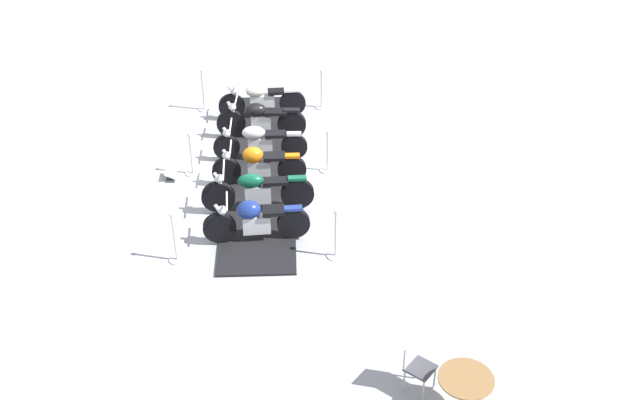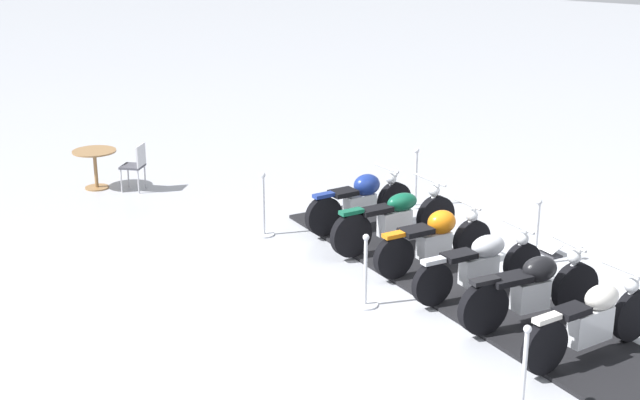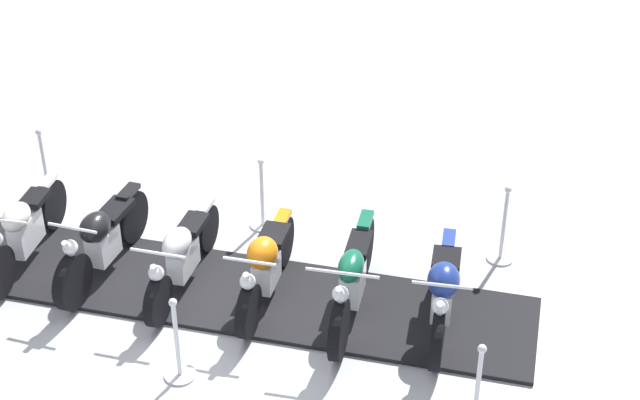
{
  "view_description": "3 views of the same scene",
  "coord_description": "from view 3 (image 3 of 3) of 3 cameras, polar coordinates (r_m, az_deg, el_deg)",
  "views": [
    {
      "loc": [
        5.63,
        13.66,
        9.11
      ],
      "look_at": [
        -0.17,
        2.56,
        0.71
      ],
      "focal_mm": 43.14,
      "sensor_mm": 36.0,
      "label": 1
    },
    {
      "loc": [
        -10.76,
        -5.3,
        5.16
      ],
      "look_at": [
        0.12,
        2.45,
        0.76
      ],
      "focal_mm": 50.35,
      "sensor_mm": 36.0,
      "label": 2
    },
    {
      "loc": [
        9.19,
        -0.64,
        7.0
      ],
      "look_at": [
        -0.5,
        1.25,
        0.86
      ],
      "focal_mm": 53.44,
      "sensor_mm": 36.0,
      "label": 3
    }
  ],
  "objects": [
    {
      "name": "ground_plane",
      "position": [
        11.57,
        -5.63,
        -5.53
      ],
      "size": [
        80.0,
        80.0,
        0.0
      ],
      "primitive_type": "plane",
      "color": "#A8AAB2"
    },
    {
      "name": "display_platform",
      "position": [
        11.55,
        -5.64,
        -5.43
      ],
      "size": [
        4.51,
        7.32,
        0.05
      ],
      "primitive_type": "cube",
      "rotation": [
        0.0,
        0.0,
        1.13
      ],
      "color": "black",
      "rests_on": "ground_plane"
    },
    {
      "name": "motorcycle_cream",
      "position": [
        12.25,
        -17.32,
        -1.68
      ],
      "size": [
        2.07,
        1.02,
        0.97
      ],
      "rotation": [
        0.0,
        0.0,
        -0.37
      ],
      "color": "black",
      "rests_on": "display_platform"
    },
    {
      "name": "motorcycle_black",
      "position": [
        11.8,
        -12.95,
        -2.34
      ],
      "size": [
        1.94,
        1.15,
        1.0
      ],
      "rotation": [
        0.0,
        0.0,
        -0.5
      ],
      "color": "black",
      "rests_on": "display_platform"
    },
    {
      "name": "motorcycle_chrome",
      "position": [
        11.41,
        -8.29,
        -3.25
      ],
      "size": [
        1.98,
        1.11,
        0.89
      ],
      "rotation": [
        0.0,
        0.0,
        -0.45
      ],
      "color": "black",
      "rests_on": "display_platform"
    },
    {
      "name": "motorcycle_copper",
      "position": [
        11.1,
        -3.29,
        -3.95
      ],
      "size": [
        1.91,
        1.01,
        0.92
      ],
      "rotation": [
        0.0,
        0.0,
        -0.43
      ],
      "color": "black",
      "rests_on": "display_platform"
    },
    {
      "name": "motorcycle_forest",
      "position": [
        10.88,
        1.95,
        -4.72
      ],
      "size": [
        2.18,
        1.15,
        1.01
      ],
      "rotation": [
        0.0,
        0.0,
        -0.4
      ],
      "color": "black",
      "rests_on": "display_platform"
    },
    {
      "name": "motorcycle_navy",
      "position": [
        10.75,
        7.37,
        -5.47
      ],
      "size": [
        1.98,
        0.94,
        0.95
      ],
      "rotation": [
        0.0,
        0.0,
        -0.38
      ],
      "color": "black",
      "rests_on": "display_platform"
    },
    {
      "name": "stanchion_left_mid",
      "position": [
        12.56,
        -3.47,
        -0.36
      ],
      "size": [
        0.35,
        0.35,
        1.03
      ],
      "color": "silver",
      "rests_on": "ground_plane"
    },
    {
      "name": "stanchion_right_mid",
      "position": [
        10.29,
        -8.5,
        -9.05
      ],
      "size": [
        0.34,
        0.34,
        1.04
      ],
      "color": "silver",
      "rests_on": "ground_plane"
    },
    {
      "name": "stanchion_left_front",
      "position": [
        13.72,
        -16.08,
        1.47
      ],
      "size": [
        0.33,
        0.33,
        1.05
      ],
      "color": "silver",
      "rests_on": "ground_plane"
    },
    {
      "name": "stanchion_left_rear",
      "position": [
        12.1,
        10.87,
        -2.2
      ],
      "size": [
        0.34,
        0.34,
        1.07
      ],
      "color": "silver",
      "rests_on": "ground_plane"
    }
  ]
}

